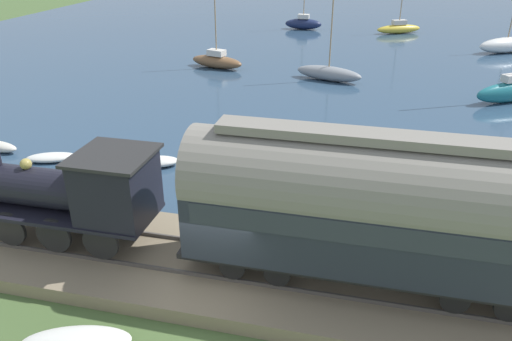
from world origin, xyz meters
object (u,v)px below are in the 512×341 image
at_px(sailboat_gray, 329,73).
at_px(rowboat_mid_harbor, 264,172).
at_px(sailboat_white, 507,45).
at_px(rowboat_far_out, 52,157).
at_px(passenger_coach, 371,206).
at_px(sailboat_yellow, 399,28).
at_px(sailboat_brown, 217,61).
at_px(sailboat_navy, 303,23).
at_px(steam_locomotive, 77,190).
at_px(rowboat_off_pier, 154,162).
at_px(sailboat_teal, 512,90).

distance_m(sailboat_gray, rowboat_mid_harbor, 16.15).
distance_m(sailboat_white, rowboat_mid_harbor, 32.61).
distance_m(sailboat_white, rowboat_far_out, 38.84).
relative_size(passenger_coach, sailboat_yellow, 1.69).
bearing_deg(sailboat_yellow, rowboat_mid_harbor, 142.73).
bearing_deg(sailboat_brown, sailboat_navy, 3.01).
relative_size(steam_locomotive, sailboat_navy, 0.88).
xyz_separation_m(sailboat_gray, rowboat_far_out, (-16.95, 10.90, -0.35)).
bearing_deg(rowboat_far_out, rowboat_off_pier, -103.34).
relative_size(sailboat_white, rowboat_far_out, 2.60).
xyz_separation_m(rowboat_far_out, rowboat_off_pier, (0.59, -4.82, 0.03)).
bearing_deg(sailboat_teal, steam_locomotive, 107.60).
relative_size(steam_locomotive, sailboat_gray, 0.89).
bearing_deg(passenger_coach, sailboat_teal, -21.12).
relative_size(passenger_coach, rowboat_off_pier, 4.35).
xyz_separation_m(sailboat_teal, sailboat_white, (15.06, -2.59, -0.06)).
distance_m(sailboat_gray, sailboat_teal, 11.75).
xyz_separation_m(sailboat_gray, sailboat_teal, (-2.30, -11.52, 0.20)).
height_order(sailboat_teal, rowboat_off_pier, sailboat_teal).
xyz_separation_m(sailboat_yellow, rowboat_off_pier, (-36.38, 11.20, -0.32)).
bearing_deg(rowboat_off_pier, rowboat_mid_harbor, -107.39).
height_order(steam_locomotive, rowboat_far_out, steam_locomotive).
bearing_deg(sailboat_teal, sailboat_brown, 45.77).
xyz_separation_m(sailboat_yellow, rowboat_mid_harbor, (-36.13, 6.16, -0.38)).
bearing_deg(rowboat_far_out, steam_locomotive, -158.86).
bearing_deg(sailboat_gray, steam_locomotive, -176.80).
bearing_deg(sailboat_teal, sailboat_gray, 45.34).
distance_m(rowboat_mid_harbor, rowboat_off_pier, 5.05).
bearing_deg(rowboat_far_out, rowboat_mid_harbor, -105.50).
height_order(passenger_coach, sailboat_gray, sailboat_gray).
distance_m(steam_locomotive, sailboat_gray, 23.87).
bearing_deg(rowboat_far_out, sailboat_white, -60.44).
relative_size(sailboat_navy, rowboat_off_pier, 3.02).
bearing_deg(rowboat_off_pier, sailboat_teal, -71.54).
bearing_deg(steam_locomotive, sailboat_navy, -0.65).
height_order(sailboat_yellow, sailboat_gray, sailboat_gray).
relative_size(steam_locomotive, sailboat_brown, 0.97).
distance_m(passenger_coach, sailboat_navy, 44.14).
relative_size(rowboat_mid_harbor, rowboat_off_pier, 0.82).
bearing_deg(passenger_coach, sailboat_gray, 8.49).
xyz_separation_m(sailboat_white, rowboat_mid_harbor, (-28.87, 15.15, -0.52)).
bearing_deg(steam_locomotive, passenger_coach, -90.00).
bearing_deg(rowboat_mid_harbor, sailboat_yellow, -8.09).
bearing_deg(passenger_coach, sailboat_yellow, -2.20).
relative_size(sailboat_brown, rowboat_off_pier, 2.75).
distance_m(sailboat_yellow, rowboat_off_pier, 38.06).
height_order(sailboat_gray, sailboat_white, sailboat_gray).
height_order(rowboat_far_out, rowboat_mid_harbor, rowboat_far_out).
bearing_deg(sailboat_white, rowboat_far_out, 109.86).
bearing_deg(rowboat_off_pier, sailboat_white, -54.89).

